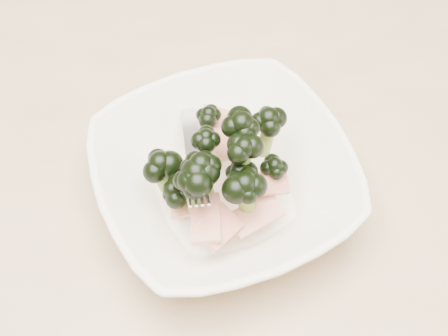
{
  "coord_description": "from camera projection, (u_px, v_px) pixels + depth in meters",
  "views": [
    {
      "loc": [
        0.09,
        -0.28,
        1.31
      ],
      "look_at": [
        0.09,
        0.06,
        0.8
      ],
      "focal_mm": 50.0,
      "sensor_mm": 36.0,
      "label": 1
    }
  ],
  "objects": [
    {
      "name": "dining_table",
      "position": [
        143.0,
        285.0,
        0.7
      ],
      "size": [
        1.2,
        0.8,
        0.75
      ],
      "color": "tan",
      "rests_on": "ground"
    },
    {
      "name": "broccoli_dish",
      "position": [
        223.0,
        176.0,
        0.62
      ],
      "size": [
        0.33,
        0.33,
        0.12
      ],
      "color": "#F2E7CD",
      "rests_on": "dining_table"
    }
  ]
}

